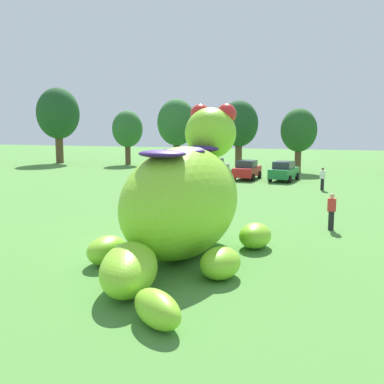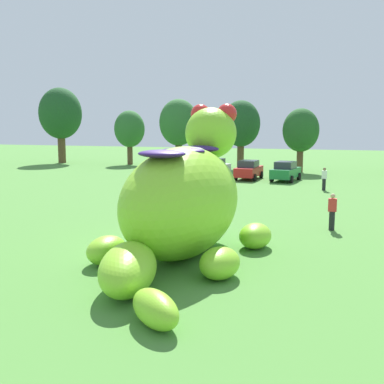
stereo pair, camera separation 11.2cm
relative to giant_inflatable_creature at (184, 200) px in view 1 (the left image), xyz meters
The scene contains 15 objects.
ground_plane 2.68m from the giant_inflatable_creature, 145.64° to the left, with size 160.00×160.00×0.00m, color #4C8438.
giant_inflatable_creature is the anchor object (origin of this frame).
car_black 27.36m from the giant_inflatable_creature, 110.31° to the left, with size 2.21×4.23×1.72m.
car_silver 26.89m from the giant_inflatable_creature, 103.60° to the left, with size 2.38×4.30×1.72m.
car_red 25.09m from the giant_inflatable_creature, 96.35° to the left, with size 2.10×4.18×1.72m.
car_green 24.73m from the giant_inflatable_creature, 88.75° to the left, with size 2.39×4.31×1.72m.
tree_far_left 46.26m from the giant_inflatable_creature, 129.94° to the left, with size 5.42×5.42×9.62m.
tree_left 41.24m from the giant_inflatable_creature, 119.22° to the left, with size 3.75×3.75×6.66m.
tree_mid_left 36.20m from the giant_inflatable_creature, 110.77° to the left, with size 4.40×4.40×7.80m.
tree_centre_left 35.67m from the giant_inflatable_creature, 99.49° to the left, with size 4.28×4.28×7.60m.
tree_centre 32.93m from the giant_inflatable_creature, 88.40° to the left, with size 3.70×3.70×6.56m.
spectator_near_inflatable 21.47m from the giant_inflatable_creature, 111.51° to the left, with size 0.38×0.26×1.71m.
spectator_mid_field 20.14m from the giant_inflatable_creature, 78.47° to the left, with size 0.38×0.26×1.71m.
spectator_by_cars 8.04m from the giant_inflatable_creature, 50.42° to the left, with size 0.38×0.26×1.71m.
spectator_far_side 13.62m from the giant_inflatable_creature, 110.72° to the left, with size 0.38×0.26×1.71m.
Camera 1 is at (6.93, -16.55, 4.78)m, focal length 42.86 mm.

